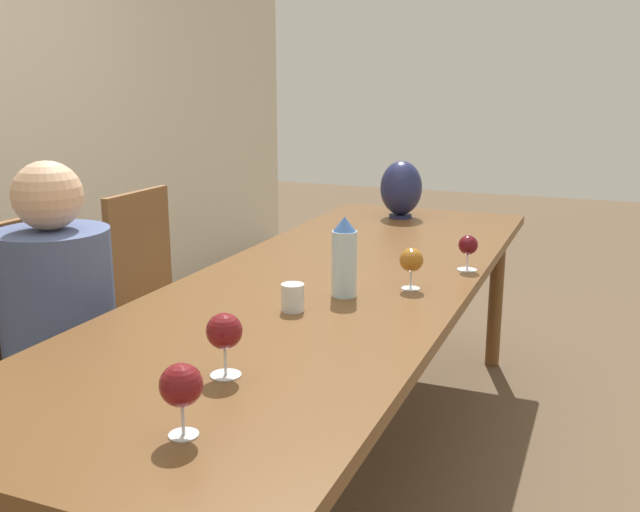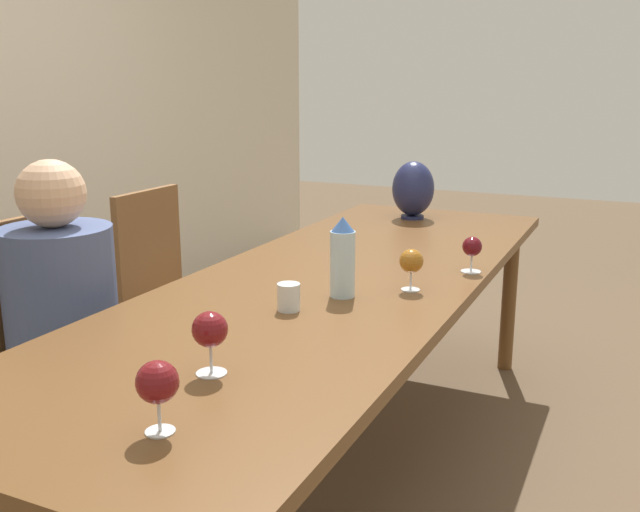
{
  "view_description": "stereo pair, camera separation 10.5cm",
  "coord_description": "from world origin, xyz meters",
  "px_view_note": "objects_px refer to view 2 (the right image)",
  "views": [
    {
      "loc": [
        -2.16,
        -0.84,
        1.41
      ],
      "look_at": [
        -0.11,
        0.0,
        0.86
      ],
      "focal_mm": 40.0,
      "sensor_mm": 36.0,
      "label": 1
    },
    {
      "loc": [
        -2.12,
        -0.94,
        1.41
      ],
      "look_at": [
        -0.11,
        0.0,
        0.86
      ],
      "focal_mm": 40.0,
      "sensor_mm": 36.0,
      "label": 2
    }
  ],
  "objects_px": {
    "wine_glass_1": "(210,331)",
    "wine_glass_2": "(472,248)",
    "wine_glass_0": "(157,383)",
    "person_near": "(67,331)",
    "water_bottle": "(343,258)",
    "wine_glass_3": "(411,262)",
    "chair_far": "(176,301)",
    "chair_near": "(49,359)",
    "vase": "(413,189)",
    "water_tumbler": "(289,297)"
  },
  "relations": [
    {
      "from": "wine_glass_1",
      "to": "wine_glass_2",
      "type": "bearing_deg",
      "value": -16.12
    },
    {
      "from": "wine_glass_0",
      "to": "person_near",
      "type": "distance_m",
      "value": 1.08
    },
    {
      "from": "water_bottle",
      "to": "wine_glass_3",
      "type": "relative_size",
      "value": 1.86
    },
    {
      "from": "wine_glass_0",
      "to": "wine_glass_2",
      "type": "bearing_deg",
      "value": -10.51
    },
    {
      "from": "wine_glass_0",
      "to": "wine_glass_1",
      "type": "bearing_deg",
      "value": 13.48
    },
    {
      "from": "chair_far",
      "to": "chair_near",
      "type": "bearing_deg",
      "value": 180.0
    },
    {
      "from": "water_bottle",
      "to": "vase",
      "type": "bearing_deg",
      "value": 8.55
    },
    {
      "from": "wine_glass_2",
      "to": "wine_glass_3",
      "type": "distance_m",
      "value": 0.32
    },
    {
      "from": "vase",
      "to": "water_bottle",
      "type": "bearing_deg",
      "value": -171.45
    },
    {
      "from": "wine_glass_2",
      "to": "chair_near",
      "type": "xyz_separation_m",
      "value": [
        -0.78,
        1.2,
        -0.33
      ]
    },
    {
      "from": "wine_glass_2",
      "to": "person_near",
      "type": "xyz_separation_m",
      "value": [
        -0.78,
        1.11,
        -0.22
      ]
    },
    {
      "from": "water_bottle",
      "to": "vase",
      "type": "xyz_separation_m",
      "value": [
        1.31,
        0.2,
        0.02
      ]
    },
    {
      "from": "water_bottle",
      "to": "vase",
      "type": "distance_m",
      "value": 1.33
    },
    {
      "from": "water_tumbler",
      "to": "person_near",
      "type": "xyz_separation_m",
      "value": [
        -0.13,
        0.73,
        -0.17
      ]
    },
    {
      "from": "water_bottle",
      "to": "chair_far",
      "type": "relative_size",
      "value": 0.26
    },
    {
      "from": "wine_glass_1",
      "to": "wine_glass_3",
      "type": "distance_m",
      "value": 0.85
    },
    {
      "from": "water_tumbler",
      "to": "person_near",
      "type": "height_order",
      "value": "person_near"
    },
    {
      "from": "wine_glass_1",
      "to": "wine_glass_2",
      "type": "height_order",
      "value": "wine_glass_1"
    },
    {
      "from": "wine_glass_3",
      "to": "wine_glass_1",
      "type": "bearing_deg",
      "value": 166.16
    },
    {
      "from": "chair_near",
      "to": "vase",
      "type": "bearing_deg",
      "value": -23.44
    },
    {
      "from": "vase",
      "to": "chair_near",
      "type": "relative_size",
      "value": 0.28
    },
    {
      "from": "vase",
      "to": "chair_far",
      "type": "height_order",
      "value": "vase"
    },
    {
      "from": "water_tumbler",
      "to": "person_near",
      "type": "relative_size",
      "value": 0.07
    },
    {
      "from": "water_bottle",
      "to": "person_near",
      "type": "distance_m",
      "value": 0.92
    },
    {
      "from": "water_tumbler",
      "to": "chair_far",
      "type": "relative_size",
      "value": 0.08
    },
    {
      "from": "wine_glass_2",
      "to": "person_near",
      "type": "relative_size",
      "value": 0.11
    },
    {
      "from": "water_bottle",
      "to": "wine_glass_0",
      "type": "bearing_deg",
      "value": -178.04
    },
    {
      "from": "water_tumbler",
      "to": "wine_glass_0",
      "type": "bearing_deg",
      "value": -171.1
    },
    {
      "from": "vase",
      "to": "wine_glass_1",
      "type": "xyz_separation_m",
      "value": [
        -1.99,
        -0.16,
        -0.04
      ]
    },
    {
      "from": "wine_glass_0",
      "to": "wine_glass_3",
      "type": "height_order",
      "value": "wine_glass_0"
    },
    {
      "from": "water_bottle",
      "to": "person_near",
      "type": "relative_size",
      "value": 0.21
    },
    {
      "from": "wine_glass_3",
      "to": "chair_near",
      "type": "relative_size",
      "value": 0.14
    },
    {
      "from": "wine_glass_1",
      "to": "chair_near",
      "type": "xyz_separation_m",
      "value": [
        0.35,
        0.88,
        -0.35
      ]
    },
    {
      "from": "water_tumbler",
      "to": "vase",
      "type": "relative_size",
      "value": 0.29
    },
    {
      "from": "water_tumbler",
      "to": "wine_glass_2",
      "type": "height_order",
      "value": "wine_glass_2"
    },
    {
      "from": "water_tumbler",
      "to": "chair_far",
      "type": "distance_m",
      "value": 1.04
    },
    {
      "from": "water_tumbler",
      "to": "vase",
      "type": "xyz_separation_m",
      "value": [
        1.51,
        0.11,
        0.1
      ]
    },
    {
      "from": "wine_glass_0",
      "to": "chair_near",
      "type": "relative_size",
      "value": 0.15
    },
    {
      "from": "person_near",
      "to": "wine_glass_1",
      "type": "bearing_deg",
      "value": -113.97
    },
    {
      "from": "person_near",
      "to": "wine_glass_0",
      "type": "bearing_deg",
      "value": -126.24
    },
    {
      "from": "wine_glass_2",
      "to": "vase",
      "type": "bearing_deg",
      "value": 29.63
    },
    {
      "from": "water_tumbler",
      "to": "person_near",
      "type": "bearing_deg",
      "value": 100.38
    },
    {
      "from": "water_bottle",
      "to": "person_near",
      "type": "xyz_separation_m",
      "value": [
        -0.33,
        0.82,
        -0.25
      ]
    },
    {
      "from": "wine_glass_1",
      "to": "wine_glass_3",
      "type": "relative_size",
      "value": 1.1
    },
    {
      "from": "water_tumbler",
      "to": "wine_glass_3",
      "type": "relative_size",
      "value": 0.6
    },
    {
      "from": "wine_glass_2",
      "to": "chair_near",
      "type": "relative_size",
      "value": 0.13
    },
    {
      "from": "chair_near",
      "to": "person_near",
      "type": "distance_m",
      "value": 0.15
    },
    {
      "from": "wine_glass_0",
      "to": "chair_far",
      "type": "height_order",
      "value": "chair_far"
    },
    {
      "from": "water_tumbler",
      "to": "chair_far",
      "type": "xyz_separation_m",
      "value": [
        0.56,
        0.82,
        -0.28
      ]
    },
    {
      "from": "water_tumbler",
      "to": "wine_glass_2",
      "type": "distance_m",
      "value": 0.75
    }
  ]
}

